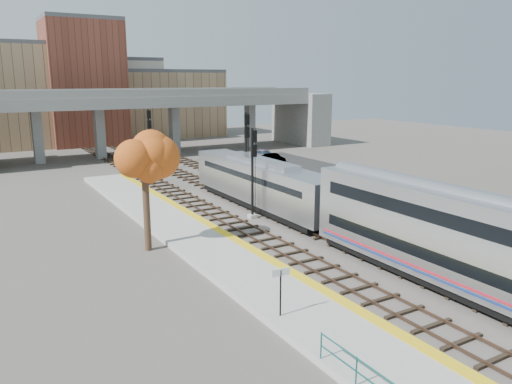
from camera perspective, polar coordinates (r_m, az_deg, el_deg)
ground at (r=34.49m, az=7.58°, el=-5.69°), size 160.00×160.00×0.00m
platform at (r=30.72m, az=-3.25°, el=-7.59°), size 4.50×60.00×0.35m
yellow_strip at (r=31.51m, az=-0.16°, el=-6.69°), size 0.70×60.00×0.01m
tracks at (r=44.99m, az=-1.26°, el=-1.08°), size 10.70×95.00×0.25m
overpass at (r=75.21m, az=-10.85°, el=8.71°), size 54.00×12.00×9.50m
buildings_far at (r=94.77m, az=-17.53°, el=10.41°), size 43.00×21.00×20.60m
parking_lot at (r=64.61m, az=2.16°, el=3.12°), size 14.00×18.00×0.04m
locomotive at (r=42.29m, az=0.56°, el=1.08°), size 3.02×19.05×4.10m
coach at (r=26.18m, az=27.11°, el=-6.62°), size 3.03×25.00×5.00m
signal_mast_near at (r=39.08m, az=-0.37°, el=2.06°), size 0.60×0.64×7.18m
signal_mast_mid at (r=48.20m, az=-1.15°, el=4.59°), size 0.60×0.64×7.78m
signal_mast_far at (r=61.58m, az=-12.08°, el=5.85°), size 0.60×0.64×7.38m
station_sign at (r=22.72m, az=2.83°, el=-10.25°), size 0.90×0.12×2.27m
tree at (r=31.98m, az=-12.67°, el=3.47°), size 3.60×3.60×7.89m
car_a at (r=58.38m, az=0.91°, el=2.77°), size 2.14×4.11×1.33m
car_b at (r=66.15m, az=2.03°, el=3.89°), size 1.78×3.79×1.20m
car_c at (r=68.69m, az=1.01°, el=4.27°), size 1.86×4.44×1.28m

